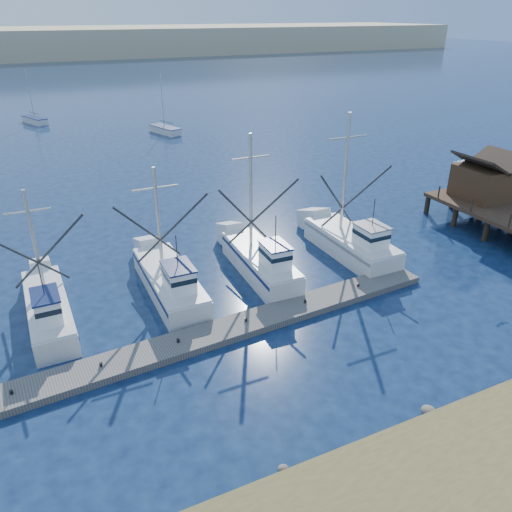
{
  "coord_description": "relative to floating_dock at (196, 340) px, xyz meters",
  "views": [
    {
      "loc": [
        -12.28,
        -15.6,
        15.94
      ],
      "look_at": [
        -1.17,
        8.0,
        3.08
      ],
      "focal_mm": 35.0,
      "sensor_mm": 36.0,
      "label": 1
    }
  ],
  "objects": [
    {
      "name": "floating_dock",
      "position": [
        0.0,
        0.0,
        0.0
      ],
      "size": [
        30.56,
        4.2,
        0.41
      ],
      "primitive_type": "cube",
      "rotation": [
        0.0,
        0.0,
        0.07
      ],
      "color": "#645F5A",
      "rests_on": "ground"
    },
    {
      "name": "ground",
      "position": [
        5.87,
        -5.5,
        -0.2
      ],
      "size": [
        500.0,
        500.0,
        0.0
      ],
      "primitive_type": "plane",
      "color": "#0C1A35",
      "rests_on": "ground"
    },
    {
      "name": "dune_ridge",
      "position": [
        5.87,
        204.5,
        4.8
      ],
      "size": [
        360.0,
        60.0,
        10.0
      ],
      "primitive_type": "cube",
      "color": "tan",
      "rests_on": "ground"
    },
    {
      "name": "sailboat_near",
      "position": [
        12.6,
        50.11,
        0.29
      ],
      "size": [
        3.43,
        5.85,
        8.1
      ],
      "rotation": [
        0.0,
        0.0,
        0.32
      ],
      "color": "silver",
      "rests_on": "ground"
    },
    {
      "name": "trawler_fleet",
      "position": [
        1.24,
        5.19,
        0.76
      ],
      "size": [
        29.72,
        8.85,
        9.9
      ],
      "color": "silver",
      "rests_on": "ground"
    },
    {
      "name": "sailboat_far",
      "position": [
        -3.95,
        65.72,
        0.3
      ],
      "size": [
        3.62,
        5.68,
        8.1
      ],
      "rotation": [
        0.0,
        0.0,
        0.4
      ],
      "color": "silver",
      "rests_on": "ground"
    },
    {
      "name": "flying_gull",
      "position": [
        20.93,
        3.71,
        6.28
      ],
      "size": [
        0.96,
        0.17,
        0.17
      ],
      "color": "white",
      "rests_on": "ground"
    }
  ]
}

